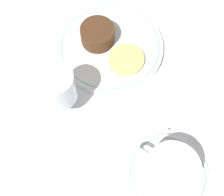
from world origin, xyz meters
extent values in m
plane|color=white|center=(0.00, 0.00, 0.00)|extent=(3.00, 3.00, 0.00)
cylinder|color=white|center=(0.01, -0.04, 0.01)|extent=(0.23, 0.23, 0.01)
torus|color=#8CB2D1|center=(0.01, -0.04, 0.01)|extent=(0.22, 0.22, 0.00)
cylinder|color=white|center=(-0.23, 0.13, 0.01)|extent=(0.15, 0.15, 0.01)
torus|color=#8CB2D1|center=(-0.23, 0.13, 0.01)|extent=(0.14, 0.14, 0.00)
cylinder|color=white|center=(-0.23, 0.13, 0.04)|extent=(0.09, 0.09, 0.07)
cylinder|color=brown|center=(-0.23, 0.13, 0.05)|extent=(0.08, 0.08, 0.05)
torus|color=white|center=(-0.17, 0.13, 0.05)|extent=(0.03, 0.01, 0.04)
cube|color=silver|center=(-0.19, 0.10, 0.01)|extent=(0.01, 0.09, 0.00)
ellipsoid|color=silver|center=(-0.18, 0.16, 0.01)|extent=(0.02, 0.02, 0.00)
cylinder|color=silver|center=(0.02, 0.12, 0.00)|extent=(0.07, 0.07, 0.01)
cylinder|color=silver|center=(0.02, 0.12, 0.03)|extent=(0.01, 0.01, 0.05)
cylinder|color=silver|center=(0.02, 0.12, 0.09)|extent=(0.07, 0.07, 0.07)
cylinder|color=#5B0F1E|center=(0.02, 0.12, 0.07)|extent=(0.06, 0.06, 0.04)
cube|color=silver|center=(-0.16, -0.10, 0.00)|extent=(0.01, 0.13, 0.01)
cube|color=silver|center=(-0.15, -0.01, 0.00)|extent=(0.02, 0.05, 0.01)
cylinder|color=#4C2D19|center=(0.04, -0.04, 0.03)|extent=(0.07, 0.07, 0.04)
cylinder|color=#EFE075|center=(-0.04, -0.03, 0.02)|extent=(0.07, 0.07, 0.01)
camera|label=1|loc=(-0.20, 0.27, 0.59)|focal=50.00mm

